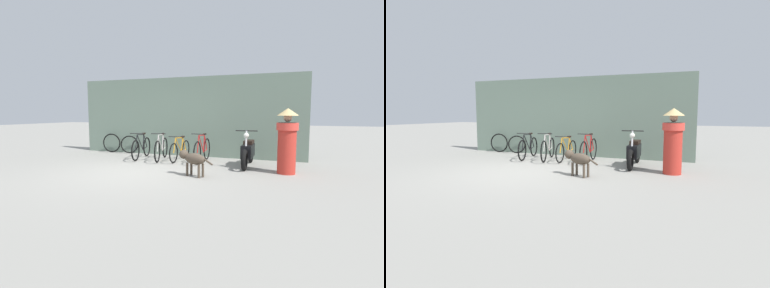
{
  "view_description": "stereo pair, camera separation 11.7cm",
  "coord_description": "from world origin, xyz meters",
  "views": [
    {
      "loc": [
        4.0,
        -6.45,
        1.51
      ],
      "look_at": [
        1.08,
        1.1,
        0.65
      ],
      "focal_mm": 28.0,
      "sensor_mm": 36.0,
      "label": 1
    },
    {
      "loc": [
        4.11,
        -6.4,
        1.51
      ],
      "look_at": [
        1.08,
        1.1,
        0.65
      ],
      "focal_mm": 28.0,
      "sensor_mm": 36.0,
      "label": 2
    }
  ],
  "objects": [
    {
      "name": "spare_tire_left",
      "position": [
        -2.11,
        2.95,
        0.33
      ],
      "size": [
        0.63,
        0.25,
        0.66
      ],
      "rotation": [
        0.0,
        0.0,
        0.33
      ],
      "color": "black",
      "rests_on": "ground"
    },
    {
      "name": "motorcycle",
      "position": [
        2.47,
        1.82,
        0.4
      ],
      "size": [
        0.58,
        1.87,
        1.03
      ],
      "rotation": [
        0.0,
        0.0,
        -1.52
      ],
      "color": "black",
      "rests_on": "ground"
    },
    {
      "name": "spare_tire_right",
      "position": [
        -2.89,
        2.94,
        0.36
      ],
      "size": [
        0.71,
        0.14,
        0.71
      ],
      "rotation": [
        0.0,
        0.0,
        0.14
      ],
      "color": "black",
      "rests_on": "ground"
    },
    {
      "name": "bicycle_1",
      "position": [
        -0.31,
        1.99,
        0.36
      ],
      "size": [
        0.55,
        1.71,
        0.87
      ],
      "rotation": [
        0.0,
        0.0,
        -1.33
      ],
      "color": "black",
      "rests_on": "ground"
    },
    {
      "name": "bicycle_2",
      "position": [
        0.3,
        2.07,
        0.33
      ],
      "size": [
        0.46,
        1.59,
        0.79
      ],
      "rotation": [
        0.0,
        0.0,
        -1.56
      ],
      "color": "black",
      "rests_on": "ground"
    },
    {
      "name": "stray_dog",
      "position": [
        1.49,
        0.09,
        0.42
      ],
      "size": [
        1.0,
        0.51,
        0.61
      ],
      "rotation": [
        0.0,
        0.0,
        2.77
      ],
      "color": "#4C3F33",
      "rests_on": "ground"
    },
    {
      "name": "bicycle_0",
      "position": [
        -1.04,
        2.01,
        0.35
      ],
      "size": [
        0.48,
        1.71,
        0.86
      ],
      "rotation": [
        0.0,
        0.0,
        -1.38
      ],
      "color": "black",
      "rests_on": "ground"
    },
    {
      "name": "shop_wall_back",
      "position": [
        0.0,
        3.2,
        1.35
      ],
      "size": [
        8.12,
        0.2,
        2.7
      ],
      "color": "slate",
      "rests_on": "ground"
    },
    {
      "name": "ground_plane",
      "position": [
        0.0,
        0.0,
        0.0
      ],
      "size": [
        60.0,
        60.0,
        0.0
      ],
      "primitive_type": "plane",
      "color": "gray"
    },
    {
      "name": "bicycle_3",
      "position": [
        1.04,
        2.07,
        0.37
      ],
      "size": [
        0.46,
        1.71,
        0.89
      ],
      "rotation": [
        0.0,
        0.0,
        -1.52
      ],
      "color": "black",
      "rests_on": "ground"
    },
    {
      "name": "person_in_robes",
      "position": [
        3.54,
        1.18,
        0.84
      ],
      "size": [
        0.73,
        0.73,
        1.61
      ],
      "rotation": [
        0.0,
        0.0,
        2.42
      ],
      "color": "#B72D23",
      "rests_on": "ground"
    }
  ]
}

